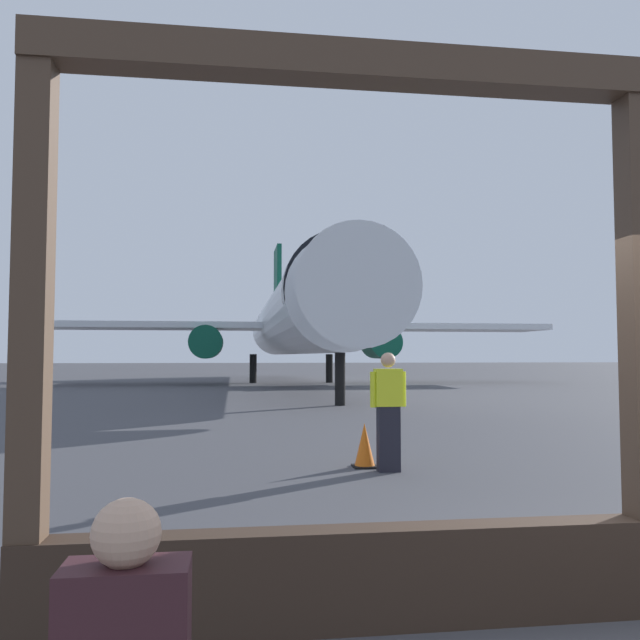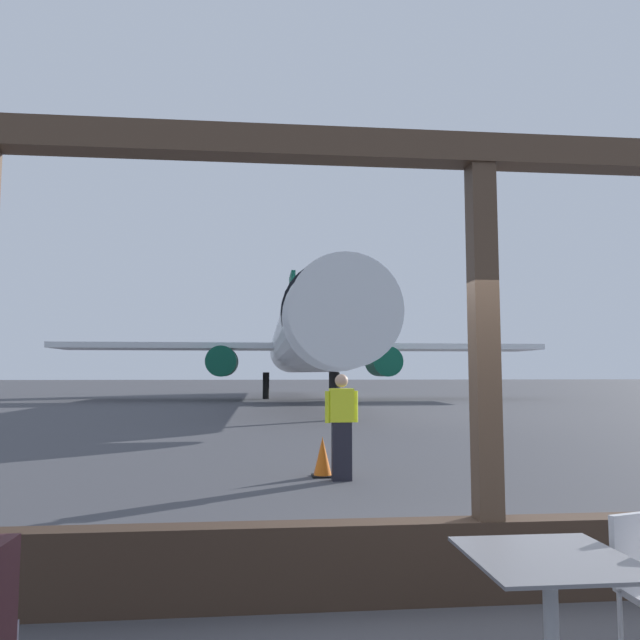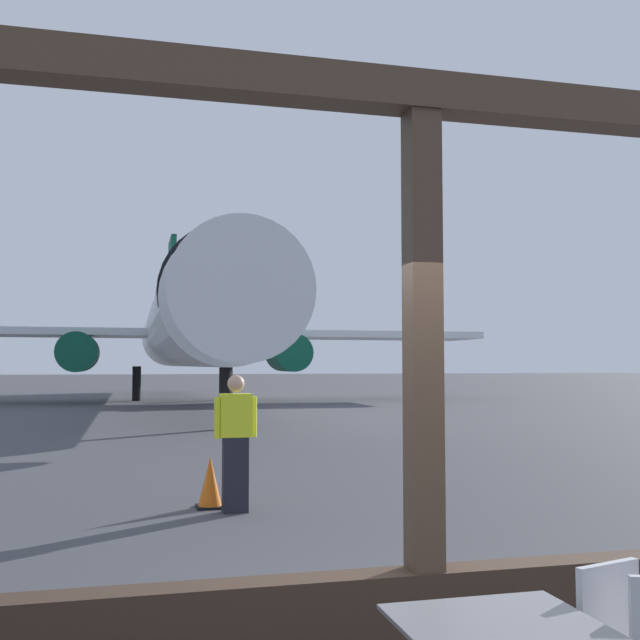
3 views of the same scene
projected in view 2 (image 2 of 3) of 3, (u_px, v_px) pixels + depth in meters
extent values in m
plane|color=#424247|center=(286.00, 397.00, 44.28)|extent=(220.00, 220.00, 0.00)
cube|color=#38281E|center=(489.00, 559.00, 4.65)|extent=(8.05, 0.24, 0.61)
cube|color=#4C3828|center=(479.00, 152.00, 4.94)|extent=(8.05, 0.24, 0.24)
cube|color=#4C3828|center=(485.00, 376.00, 4.78)|extent=(0.20, 0.20, 3.47)
cube|color=slate|center=(549.00, 558.00, 3.20)|extent=(0.85, 0.85, 0.02)
cylinder|color=#9EA0A5|center=(552.00, 633.00, 3.17)|extent=(0.08, 0.08, 0.76)
cube|color=#B2B2B7|center=(637.00, 548.00, 3.60)|extent=(0.40, 0.14, 0.42)
cylinder|color=#B2B2B7|center=(621.00, 633.00, 3.49)|extent=(0.03, 0.03, 0.47)
cylinder|color=silver|center=(304.00, 342.00, 38.38)|extent=(3.96, 33.98, 3.96)
cone|color=silver|center=(341.00, 313.00, 20.25)|extent=(3.77, 2.60, 3.77)
cylinder|color=black|center=(335.00, 314.00, 22.14)|extent=(4.04, 0.90, 4.04)
cube|color=silver|center=(174.00, 346.00, 38.82)|extent=(14.85, 4.20, 0.36)
cube|color=silver|center=(426.00, 348.00, 40.44)|extent=(14.85, 4.20, 0.36)
cylinder|color=#0C4C38|center=(222.00, 361.00, 37.66)|extent=(1.90, 3.20, 1.90)
cylinder|color=#0C4C38|center=(383.00, 362.00, 38.65)|extent=(1.90, 3.20, 1.90)
cube|color=#0C4C38|center=(292.00, 302.00, 54.12)|extent=(0.36, 4.40, 5.20)
cylinder|color=black|center=(334.00, 396.00, 22.17)|extent=(0.36, 0.36, 1.80)
cylinder|color=black|center=(266.00, 386.00, 40.16)|extent=(0.44, 0.44, 1.80)
cylinder|color=black|center=(336.00, 386.00, 40.62)|extent=(0.44, 0.44, 1.80)
cube|color=black|center=(342.00, 451.00, 9.79)|extent=(0.32, 0.20, 0.95)
cube|color=yellow|center=(342.00, 405.00, 9.86)|extent=(0.40, 0.22, 0.55)
sphere|color=tan|center=(341.00, 381.00, 9.90)|extent=(0.22, 0.22, 0.22)
cylinder|color=yellow|center=(328.00, 407.00, 9.79)|extent=(0.09, 0.09, 0.52)
cylinder|color=yellow|center=(355.00, 406.00, 9.92)|extent=(0.09, 0.09, 0.52)
cone|color=orange|center=(323.00, 457.00, 10.14)|extent=(0.32, 0.32, 0.67)
cube|color=black|center=(323.00, 476.00, 10.11)|extent=(0.36, 0.36, 0.03)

